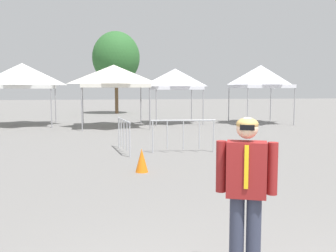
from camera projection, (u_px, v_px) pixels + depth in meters
canopy_tent_behind_center at (22, 76)px, 21.22m from camera, size 3.59×3.59×3.48m
canopy_tent_far_right at (114, 76)px, 20.42m from camera, size 3.66×3.66×3.34m
canopy_tent_left_of_center at (175, 79)px, 22.58m from camera, size 2.87×2.87×3.25m
canopy_tent_right_of_center at (261, 77)px, 22.42m from camera, size 3.09×3.09×3.44m
person_foreground at (246, 186)px, 4.10m from camera, size 0.61×0.38×1.78m
tree_behind_tents_left at (116, 58)px, 31.24m from camera, size 3.87×3.87×6.73m
crowd_barrier_mid_lot at (124, 129)px, 12.47m from camera, size 0.30×2.09×1.08m
crowd_barrier_by_lift at (183, 130)px, 12.37m from camera, size 2.10×0.25×1.08m
traffic_cone_lot_center at (142, 160)px, 9.50m from camera, size 0.32×0.32×0.59m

